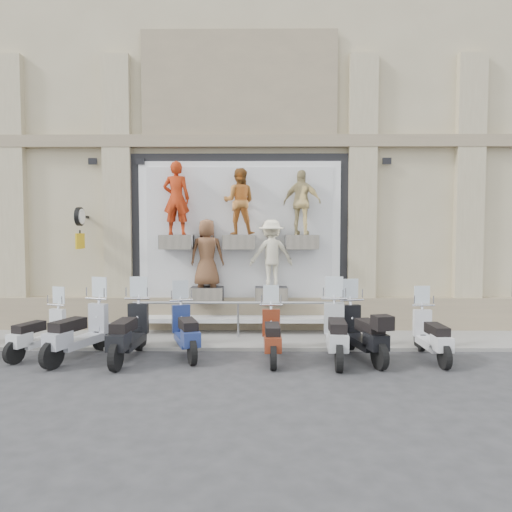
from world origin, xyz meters
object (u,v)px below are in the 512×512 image
object	(u,v)px
scooter_c	(78,320)
scooter_f	(272,324)
clock_sign_bracket	(80,223)
scooter_e	(186,320)
scooter_d	(129,320)
scooter_b	(39,323)
scooter_h	(363,321)
guard_rail	(238,321)
scooter_i	(432,325)
scooter_g	(336,320)

from	to	relation	value
scooter_c	scooter_f	distance (m)	3.91
clock_sign_bracket	scooter_e	size ratio (longest dim) A/B	0.55
scooter_d	scooter_e	size ratio (longest dim) A/B	1.07
scooter_b	scooter_h	bearing A→B (deg)	18.20
scooter_f	guard_rail	bearing A→B (deg)	114.08
clock_sign_bracket	scooter_f	distance (m)	5.52
scooter_h	scooter_i	bearing A→B (deg)	-13.53
guard_rail	clock_sign_bracket	bearing A→B (deg)	173.16
clock_sign_bracket	scooter_b	distance (m)	2.80
scooter_e	scooter_h	xyz separation A→B (m)	(3.63, -0.24, 0.03)
scooter_f	scooter_i	bearing A→B (deg)	0.33
scooter_b	scooter_e	world-z (taller)	scooter_e
scooter_e	guard_rail	bearing A→B (deg)	32.98
guard_rail	scooter_g	bearing A→B (deg)	-39.47
guard_rail	clock_sign_bracket	world-z (taller)	clock_sign_bracket
guard_rail	scooter_f	size ratio (longest dim) A/B	2.83
scooter_b	scooter_f	distance (m)	4.84
scooter_h	scooter_i	xyz separation A→B (m)	(1.38, -0.01, -0.07)
scooter_b	scooter_h	distance (m)	6.68
scooter_d	scooter_i	xyz separation A→B (m)	(6.10, 0.08, -0.10)
guard_rail	scooter_d	bearing A→B (deg)	-141.81
scooter_c	scooter_d	xyz separation A→B (m)	(1.04, -0.06, 0.01)
scooter_i	clock_sign_bracket	bearing A→B (deg)	164.89
scooter_c	guard_rail	bearing A→B (deg)	46.65
scooter_e	scooter_h	bearing A→B (deg)	-23.31
scooter_c	scooter_f	bearing A→B (deg)	19.13
scooter_e	scooter_g	world-z (taller)	scooter_g
scooter_g	scooter_i	xyz separation A→B (m)	(1.94, 0.09, -0.10)
scooter_b	guard_rail	bearing A→B (deg)	38.57
guard_rail	scooter_b	xyz separation A→B (m)	(-4.08, -1.36, 0.23)
scooter_b	scooter_h	world-z (taller)	scooter_h
scooter_i	scooter_h	bearing A→B (deg)	179.20
scooter_b	scooter_f	world-z (taller)	scooter_f
clock_sign_bracket	scooter_d	xyz separation A→B (m)	(1.78, -2.14, -1.99)
guard_rail	clock_sign_bracket	xyz separation A→B (m)	(-3.90, 0.47, 2.34)
clock_sign_bracket	scooter_c	bearing A→B (deg)	-70.29
scooter_f	scooter_g	bearing A→B (deg)	-2.13
scooter_c	scooter_d	distance (m)	1.04
clock_sign_bracket	scooter_g	distance (m)	6.62
scooter_b	scooter_d	xyz separation A→B (m)	(1.96, -0.30, 0.12)
scooter_b	scooter_d	size ratio (longest dim) A/B	0.85
scooter_b	scooter_c	distance (m)	0.96
guard_rail	scooter_d	distance (m)	2.72
scooter_f	scooter_g	size ratio (longest dim) A/B	0.89
scooter_b	scooter_g	distance (m)	6.13
guard_rail	scooter_g	distance (m)	2.66
clock_sign_bracket	scooter_h	xyz separation A→B (m)	(6.50, -2.05, -2.01)
scooter_f	scooter_d	bearing A→B (deg)	179.89
scooter_d	scooter_i	bearing A→B (deg)	3.74
guard_rail	scooter_e	bearing A→B (deg)	-127.57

